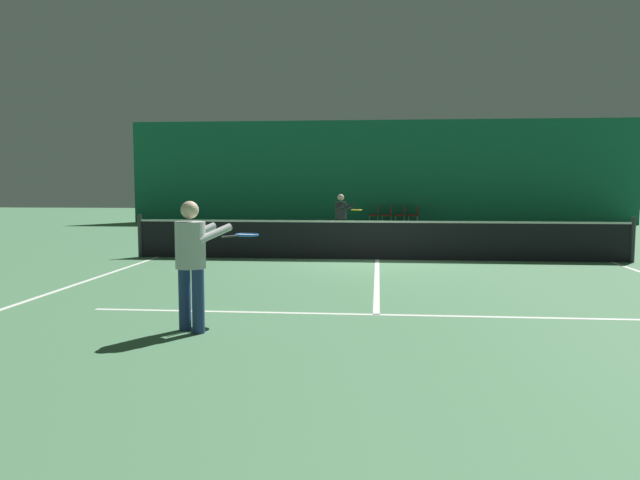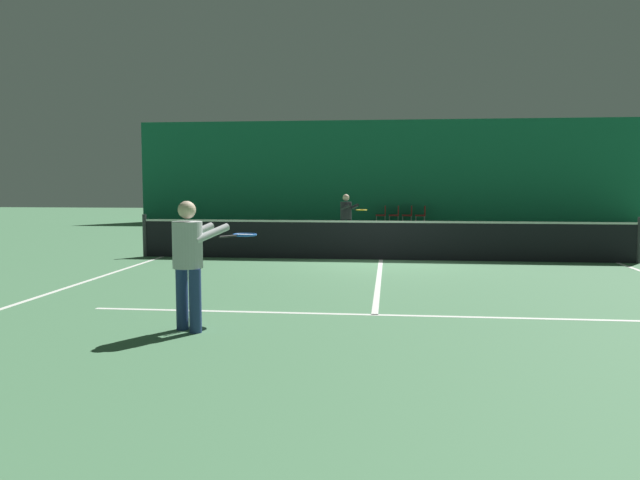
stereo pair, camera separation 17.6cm
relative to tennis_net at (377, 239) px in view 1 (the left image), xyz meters
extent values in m
plane|color=#4C7F56|center=(0.00, 0.00, -0.51)|extent=(60.00, 60.00, 0.00)
cube|color=#196B4C|center=(0.00, 13.59, 1.84)|extent=(23.00, 0.12, 4.70)
cube|color=white|center=(0.00, 11.90, -0.51)|extent=(11.00, 0.10, 0.00)
cube|color=white|center=(0.00, 6.40, -0.51)|extent=(8.25, 0.10, 0.00)
cube|color=white|center=(0.00, -6.40, -0.51)|extent=(8.25, 0.10, 0.00)
cube|color=white|center=(-5.50, 0.00, -0.51)|extent=(0.10, 23.80, 0.00)
cube|color=white|center=(5.50, 0.00, -0.51)|extent=(0.10, 23.80, 0.00)
cube|color=white|center=(0.00, 0.00, -0.51)|extent=(0.10, 12.80, 0.00)
cube|color=black|center=(0.00, 0.00, -0.04)|extent=(11.90, 0.02, 0.95)
cube|color=white|center=(0.00, 0.00, 0.41)|extent=(11.90, 0.02, 0.05)
cylinder|color=#333338|center=(-5.95, 0.00, 0.02)|extent=(0.10, 0.10, 1.07)
cylinder|color=#333338|center=(5.95, 0.00, 0.02)|extent=(0.10, 0.10, 1.07)
cylinder|color=navy|center=(-2.41, -7.55, -0.11)|extent=(0.21, 0.21, 0.80)
cylinder|color=navy|center=(-2.19, -7.69, -0.11)|extent=(0.21, 0.21, 0.80)
cylinder|color=#B7B7BC|center=(-2.30, -7.62, 0.58)|extent=(0.52, 0.52, 0.58)
sphere|color=beige|center=(-2.30, -7.62, 1.01)|extent=(0.22, 0.22, 0.22)
cylinder|color=#B7B7BC|center=(-2.28, -7.32, 0.71)|extent=(0.38, 0.51, 0.23)
cylinder|color=#B7B7BC|center=(-2.03, -7.48, 0.71)|extent=(0.38, 0.51, 0.23)
cylinder|color=black|center=(-1.93, -7.05, 0.64)|extent=(0.19, 0.27, 0.03)
torus|color=#1951B2|center=(-1.77, -6.80, 0.64)|extent=(0.46, 0.46, 0.03)
cylinder|color=silver|center=(-1.77, -6.80, 0.64)|extent=(0.38, 0.38, 0.00)
cylinder|color=black|center=(-1.04, 4.10, -0.14)|extent=(0.20, 0.20, 0.74)
cylinder|color=black|center=(-1.24, 3.97, -0.14)|extent=(0.20, 0.20, 0.74)
cylinder|color=#232328|center=(-1.14, 4.04, 0.50)|extent=(0.48, 0.48, 0.54)
sphere|color=beige|center=(-1.14, 4.04, 0.90)|extent=(0.21, 0.21, 0.21)
cylinder|color=#232328|center=(-0.89, 3.91, 0.62)|extent=(0.35, 0.48, 0.22)
cylinder|color=#232328|center=(-1.12, 3.76, 0.62)|extent=(0.35, 0.48, 0.22)
cylinder|color=black|center=(-0.79, 3.50, 0.56)|extent=(0.19, 0.27, 0.03)
torus|color=gold|center=(-0.62, 3.24, 0.56)|extent=(0.46, 0.46, 0.03)
cylinder|color=silver|center=(-0.62, 3.24, 0.56)|extent=(0.38, 0.38, 0.00)
cylinder|color=#99999E|center=(-0.38, 13.23, -0.32)|extent=(0.03, 0.03, 0.39)
cylinder|color=#99999E|center=(-0.38, 12.85, -0.32)|extent=(0.03, 0.03, 0.39)
cylinder|color=#99999E|center=(0.00, 13.23, -0.32)|extent=(0.03, 0.03, 0.39)
cylinder|color=#99999E|center=(0.00, 12.85, -0.32)|extent=(0.03, 0.03, 0.39)
cube|color=#A51E1E|center=(-0.19, 13.04, -0.10)|extent=(0.44, 0.44, 0.05)
cube|color=#A51E1E|center=(0.01, 13.04, 0.13)|extent=(0.04, 0.44, 0.40)
cylinder|color=#99999E|center=(0.20, 13.23, -0.32)|extent=(0.03, 0.03, 0.39)
cylinder|color=#99999E|center=(0.20, 12.85, -0.32)|extent=(0.03, 0.03, 0.39)
cylinder|color=#99999E|center=(0.58, 13.23, -0.32)|extent=(0.03, 0.03, 0.39)
cylinder|color=#99999E|center=(0.58, 12.85, -0.32)|extent=(0.03, 0.03, 0.39)
cube|color=#A51E1E|center=(0.39, 13.04, -0.10)|extent=(0.44, 0.44, 0.05)
cube|color=#A51E1E|center=(0.59, 13.04, 0.13)|extent=(0.04, 0.44, 0.40)
cylinder|color=#99999E|center=(0.79, 13.23, -0.32)|extent=(0.03, 0.03, 0.39)
cylinder|color=#99999E|center=(0.79, 12.85, -0.32)|extent=(0.03, 0.03, 0.39)
cylinder|color=#99999E|center=(1.17, 13.23, -0.32)|extent=(0.03, 0.03, 0.39)
cylinder|color=#99999E|center=(1.17, 12.85, -0.32)|extent=(0.03, 0.03, 0.39)
cube|color=#A51E1E|center=(0.98, 13.04, -0.10)|extent=(0.44, 0.44, 0.05)
cube|color=#A51E1E|center=(1.18, 13.04, 0.13)|extent=(0.04, 0.44, 0.40)
cylinder|color=#99999E|center=(1.37, 13.23, -0.32)|extent=(0.03, 0.03, 0.39)
cylinder|color=#99999E|center=(1.37, 12.85, -0.32)|extent=(0.03, 0.03, 0.39)
cylinder|color=#99999E|center=(1.75, 13.23, -0.32)|extent=(0.03, 0.03, 0.39)
cylinder|color=#99999E|center=(1.75, 12.85, -0.32)|extent=(0.03, 0.03, 0.39)
cube|color=#A51E1E|center=(1.56, 13.04, -0.10)|extent=(0.44, 0.44, 0.05)
cube|color=#A51E1E|center=(1.76, 13.04, 0.13)|extent=(0.04, 0.44, 0.40)
camera|label=1|loc=(0.02, -15.11, 1.34)|focal=35.00mm
camera|label=2|loc=(0.19, -15.09, 1.34)|focal=35.00mm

